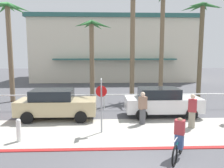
# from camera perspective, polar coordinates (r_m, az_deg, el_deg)

# --- Properties ---
(ground_plane) EXTENTS (80.00, 80.00, 0.00)m
(ground_plane) POSITION_cam_1_polar(r_m,az_deg,el_deg) (16.63, 1.93, -5.15)
(ground_plane) COLOR #4C4C51
(sidewalk_strip) EXTENTS (44.00, 4.00, 0.02)m
(sidewalk_strip) POSITION_cam_1_polar(r_m,az_deg,el_deg) (11.08, 4.20, -11.82)
(sidewalk_strip) COLOR #ADAAA0
(sidewalk_strip) RESTS_ON ground
(curb_paint) EXTENTS (44.00, 0.24, 0.03)m
(curb_paint) POSITION_cam_1_polar(r_m,az_deg,el_deg) (9.23, 5.65, -15.93)
(curb_paint) COLOR maroon
(curb_paint) RESTS_ON ground
(building_backdrop) EXTENTS (21.96, 12.45, 8.58)m
(building_backdrop) POSITION_cam_1_polar(r_m,az_deg,el_deg) (33.72, 0.22, 8.77)
(building_backdrop) COLOR beige
(building_backdrop) RESTS_ON ground
(rail_fence) EXTENTS (20.66, 0.08, 1.04)m
(rail_fence) POSITION_cam_1_polar(r_m,az_deg,el_deg) (15.00, 2.37, -3.32)
(rail_fence) COLOR white
(rail_fence) RESTS_ON ground
(stop_sign_bike_lane) EXTENTS (0.52, 0.56, 2.56)m
(stop_sign_bike_lane) POSITION_cam_1_polar(r_m,az_deg,el_deg) (10.46, -2.70, -3.50)
(stop_sign_bike_lane) COLOR gray
(stop_sign_bike_lane) RESTS_ON ground
(bollard_1) EXTENTS (0.20, 0.20, 1.00)m
(bollard_1) POSITION_cam_1_polar(r_m,az_deg,el_deg) (10.47, -22.50, -10.67)
(bollard_1) COLOR white
(bollard_1) RESTS_ON ground
(palm_tree_2) EXTENTS (3.51, 3.18, 7.47)m
(palm_tree_2) POSITION_cam_1_polar(r_m,az_deg,el_deg) (18.95, -24.76, 13.01)
(palm_tree_2) COLOR #756047
(palm_tree_2) RESTS_ON ground
(palm_tree_3) EXTENTS (2.95, 2.82, 6.26)m
(palm_tree_3) POSITION_cam_1_polar(r_m,az_deg,el_deg) (17.81, -5.03, 10.47)
(palm_tree_3) COLOR #756047
(palm_tree_3) RESTS_ON ground
(palm_tree_4) EXTENTS (2.76, 3.28, 10.00)m
(palm_tree_4) POSITION_cam_1_polar(r_m,az_deg,el_deg) (17.70, 5.26, 18.25)
(palm_tree_4) COLOR #756047
(palm_tree_4) RESTS_ON ground
(palm_tree_5) EXTENTS (2.92, 3.30, 8.83)m
(palm_tree_5) POSITION_cam_1_polar(r_m,az_deg,el_deg) (19.89, 12.73, 15.68)
(palm_tree_5) COLOR #756047
(palm_tree_5) RESTS_ON ground
(palm_tree_6) EXTENTS (3.32, 3.55, 7.79)m
(palm_tree_6) POSITION_cam_1_polar(r_m,az_deg,el_deg) (20.20, 21.65, 13.14)
(palm_tree_6) COLOR brown
(palm_tree_6) RESTS_ON ground
(car_tan_1) EXTENTS (4.40, 2.02, 1.69)m
(car_tan_1) POSITION_cam_1_polar(r_m,az_deg,el_deg) (13.23, -13.94, -4.90)
(car_tan_1) COLOR tan
(car_tan_1) RESTS_ON ground
(car_white_2) EXTENTS (4.40, 2.02, 1.69)m
(car_white_2) POSITION_cam_1_polar(r_m,az_deg,el_deg) (13.73, 12.46, -4.39)
(car_white_2) COLOR white
(car_white_2) RESTS_ON ground
(cyclist_teal_1) EXTENTS (0.97, 1.60, 1.50)m
(cyclist_teal_1) POSITION_cam_1_polar(r_m,az_deg,el_deg) (8.57, 16.57, -13.23)
(cyclist_teal_1) COLOR black
(cyclist_teal_1) RESTS_ON ground
(pedestrian_0) EXTENTS (0.46, 0.41, 1.73)m
(pedestrian_0) POSITION_cam_1_polar(r_m,az_deg,el_deg) (12.01, 7.76, -6.36)
(pedestrian_0) COLOR #4C4C51
(pedestrian_0) RESTS_ON ground
(pedestrian_2) EXTENTS (0.46, 0.41, 1.73)m
(pedestrian_2) POSITION_cam_1_polar(r_m,az_deg,el_deg) (12.00, 19.59, -6.76)
(pedestrian_2) COLOR gray
(pedestrian_2) RESTS_ON ground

